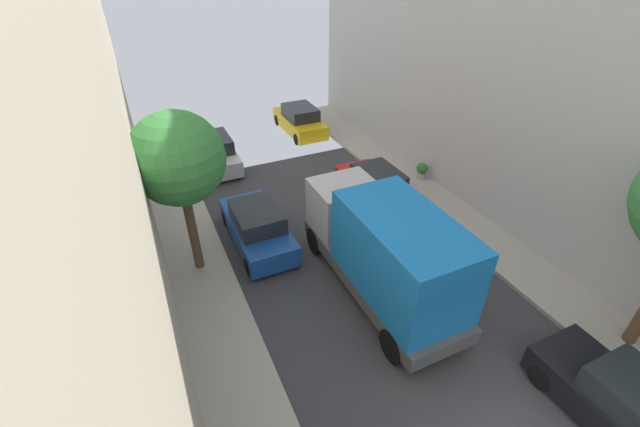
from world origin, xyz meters
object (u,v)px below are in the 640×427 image
at_px(parked_car_right_3, 376,187).
at_px(delivery_truck, 384,249).
at_px(potted_plant_2, 422,170).
at_px(parked_car_right_2, 631,411).
at_px(parked_car_left_2, 257,227).
at_px(street_tree_0, 177,160).
at_px(parked_car_right_4, 300,121).
at_px(parked_car_left_3, 214,152).

relative_size(parked_car_right_3, delivery_truck, 0.64).
distance_m(delivery_truck, potted_plant_2, 7.91).
relative_size(delivery_truck, potted_plant_2, 8.69).
relative_size(parked_car_right_2, potted_plant_2, 5.53).
relative_size(parked_car_left_2, street_tree_0, 0.77).
relative_size(parked_car_right_4, potted_plant_2, 5.53).
height_order(parked_car_right_4, delivery_truck, delivery_truck).
bearing_deg(parked_car_left_3, parked_car_right_4, 21.16).
distance_m(parked_car_right_4, delivery_truck, 13.42).
bearing_deg(delivery_truck, street_tree_0, 144.27).
relative_size(parked_car_left_2, parked_car_right_2, 1.00).
xyz_separation_m(parked_car_left_2, street_tree_0, (-2.26, -0.56, 3.44)).
bearing_deg(delivery_truck, parked_car_right_4, 78.35).
bearing_deg(parked_car_left_2, parked_car_left_3, 90.00).
bearing_deg(parked_car_right_3, parked_car_left_2, -173.56).
distance_m(street_tree_0, potted_plant_2, 11.31).
distance_m(parked_car_right_3, delivery_truck, 5.56).
xyz_separation_m(parked_car_right_2, street_tree_0, (-7.66, 9.64, 3.44)).
height_order(parked_car_left_2, parked_car_right_2, same).
relative_size(parked_car_left_3, delivery_truck, 0.64).
height_order(parked_car_right_2, street_tree_0, street_tree_0).
distance_m(delivery_truck, street_tree_0, 6.56).
height_order(delivery_truck, street_tree_0, street_tree_0).
xyz_separation_m(parked_car_left_3, parked_car_right_2, (5.40, -17.08, 0.00)).
bearing_deg(parked_car_left_3, parked_car_right_3, -49.24).
bearing_deg(parked_car_right_4, parked_car_left_3, -158.84).
relative_size(parked_car_left_2, parked_car_right_4, 1.00).
bearing_deg(street_tree_0, parked_car_right_3, 8.71).
xyz_separation_m(street_tree_0, potted_plant_2, (10.56, 1.88, -3.60)).
bearing_deg(street_tree_0, parked_car_left_2, 14.00).
distance_m(parked_car_right_3, potted_plant_2, 2.98).
height_order(parked_car_left_2, parked_car_right_4, same).
bearing_deg(street_tree_0, potted_plant_2, 10.12).
distance_m(parked_car_left_3, potted_plant_2, 9.98).
relative_size(street_tree_0, potted_plant_2, 7.15).
relative_size(parked_car_right_2, delivery_truck, 0.64).
distance_m(parked_car_right_2, street_tree_0, 12.79).
bearing_deg(street_tree_0, parked_car_right_2, -51.52).
bearing_deg(street_tree_0, parked_car_left_3, 73.07).
xyz_separation_m(parked_car_left_2, parked_car_right_2, (5.40, -10.21, 0.00)).
bearing_deg(street_tree_0, parked_car_right_4, 51.19).
distance_m(parked_car_left_2, potted_plant_2, 8.40).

